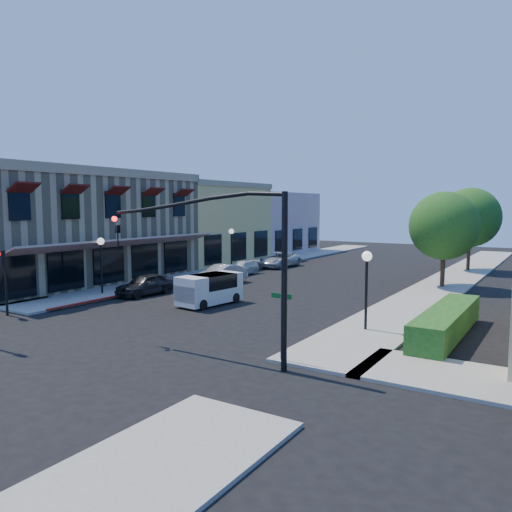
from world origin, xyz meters
The scene contains 22 objects.
ground centered at (0.00, 0.00, 0.00)m, with size 120.00×120.00×0.00m, color black.
sidewalk_left centered at (-8.75, 27.00, 0.06)m, with size 3.50×50.00×0.12m, color gray.
sidewalk_right centered at (8.75, 27.00, 0.06)m, with size 3.50×50.00×0.12m, color gray.
curb_red_strip centered at (-6.90, 8.00, 0.00)m, with size 0.25×10.00×0.06m, color maroon.
corner_brick_building centered at (-15.45, 11.00, 4.01)m, with size 11.77×18.20×8.10m.
yellow_stucco_building centered at (-15.50, 26.00, 3.80)m, with size 10.00×12.00×7.60m, color tan.
pink_stucco_building centered at (-15.50, 38.00, 3.50)m, with size 10.00×12.00×7.00m, color #D0A59E.
hedge centered at (11.70, 9.00, 0.00)m, with size 1.40×8.00×1.10m, color #194E16.
street_tree_a centered at (8.80, 22.00, 4.19)m, with size 4.56×4.56×6.48m.
street_tree_b centered at (8.80, 32.00, 4.54)m, with size 4.94×4.94×7.02m.
signal_mast_arm centered at (5.86, 1.50, 4.09)m, with size 8.01×0.39×6.00m.
secondary_signal centered at (-8.00, 1.41, 2.32)m, with size 0.28×0.42×3.32m.
street_name_sign centered at (7.50, 2.20, 1.70)m, with size 0.80×0.06×2.50m.
lamppost_left_near centered at (-8.50, 8.00, 2.74)m, with size 0.44×0.44×3.57m.
lamppost_left_far centered at (-8.50, 22.00, 2.74)m, with size 0.44×0.44×3.57m.
lamppost_right_near centered at (8.50, 8.00, 2.74)m, with size 0.44×0.44×3.57m.
lamppost_right_far centered at (8.50, 24.00, 2.74)m, with size 0.44×0.44×3.57m.
white_van centered at (-1.01, 9.11, 0.98)m, with size 2.12×4.02×1.70m.
parked_car_a centered at (-6.20, 9.43, 0.67)m, with size 1.59×3.95×1.35m, color black.
parked_car_b centered at (-4.80, 15.46, 0.68)m, with size 1.45×4.15×1.37m, color #989A9D.
parked_car_c centered at (-6.20, 20.00, 0.55)m, with size 1.53×3.76×1.09m, color beige.
parked_car_d centered at (-6.20, 26.18, 0.68)m, with size 2.24×4.86×1.35m, color silver.
Camera 1 is at (15.88, -12.78, 5.54)m, focal length 35.00 mm.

